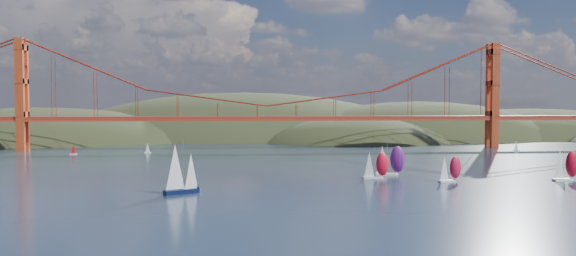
% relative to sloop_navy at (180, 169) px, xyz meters
% --- Properties ---
extents(ground, '(1200.00, 1200.00, 0.00)m').
position_rel_sloop_navy_xyz_m(ground, '(30.98, -39.24, -6.25)').
color(ground, black).
rests_on(ground, ground).
extents(headlands, '(725.00, 225.00, 96.00)m').
position_rel_sloop_navy_xyz_m(headlands, '(75.93, 239.05, -18.71)').
color(headlands, black).
rests_on(headlands, ground).
extents(bridge, '(552.00, 12.00, 55.00)m').
position_rel_sloop_navy_xyz_m(bridge, '(29.23, 140.76, 25.98)').
color(bridge, maroon).
rests_on(bridge, ground).
extents(sloop_navy, '(9.71, 7.85, 14.16)m').
position_rel_sloop_navy_xyz_m(sloop_navy, '(0.00, 0.00, 0.00)').
color(sloop_navy, black).
rests_on(sloop_navy, ground).
extents(racer_0, '(7.93, 3.22, 9.14)m').
position_rel_sloop_navy_xyz_m(racer_0, '(57.22, 22.96, -1.93)').
color(racer_0, silver).
rests_on(racer_0, ground).
extents(racer_1, '(7.62, 4.34, 8.53)m').
position_rel_sloop_navy_xyz_m(racer_1, '(77.29, 14.13, -2.22)').
color(racer_1, white).
rests_on(racer_1, ground).
extents(racer_2, '(9.12, 4.74, 10.24)m').
position_rel_sloop_navy_xyz_m(racer_2, '(112.86, 13.04, -1.41)').
color(racer_2, white).
rests_on(racer_2, ground).
extents(racer_rwb, '(9.57, 4.70, 10.78)m').
position_rel_sloop_navy_xyz_m(racer_rwb, '(63.59, 29.93, -1.16)').
color(racer_rwb, silver).
rests_on(racer_rwb, ground).
extents(distant_boat_2, '(3.00, 2.00, 4.70)m').
position_rel_sloop_navy_xyz_m(distant_boat_2, '(-58.55, 116.76, -3.84)').
color(distant_boat_2, silver).
rests_on(distant_boat_2, ground).
extents(distant_boat_3, '(3.00, 2.00, 4.70)m').
position_rel_sloop_navy_xyz_m(distant_boat_3, '(-26.28, 121.88, -3.84)').
color(distant_boat_3, silver).
rests_on(distant_boat_3, ground).
extents(distant_boat_4, '(3.00, 2.00, 4.70)m').
position_rel_sloop_navy_xyz_m(distant_boat_4, '(152.88, 118.36, -3.84)').
color(distant_boat_4, silver).
rests_on(distant_boat_4, ground).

